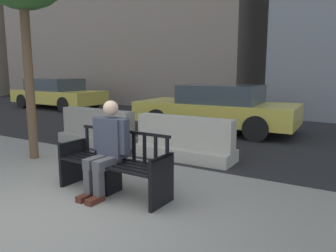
{
  "coord_description": "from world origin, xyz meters",
  "views": [
    {
      "loc": [
        3.19,
        -2.37,
        1.73
      ],
      "look_at": [
        0.25,
        2.53,
        0.75
      ],
      "focal_mm": 35.0,
      "sensor_mm": 36.0,
      "label": 1
    }
  ],
  "objects": [
    {
      "name": "street_asphalt",
      "position": [
        0.0,
        8.7,
        0.0
      ],
      "size": [
        120.0,
        12.0,
        0.01
      ],
      "primitive_type": "cube",
      "color": "black",
      "rests_on": "ground"
    },
    {
      "name": "car_taxi_near",
      "position": [
        -8.87,
        7.87,
        0.68
      ],
      "size": [
        4.6,
        2.04,
        1.35
      ],
      "color": "#DBC64C",
      "rests_on": "ground"
    },
    {
      "name": "seated_person",
      "position": [
        0.19,
        1.01,
        0.69
      ],
      "size": [
        0.58,
        0.73,
        1.31
      ],
      "color": "#383D4C",
      "rests_on": "ground"
    },
    {
      "name": "street_bench",
      "position": [
        0.25,
        1.06,
        0.4
      ],
      "size": [
        1.71,
        0.58,
        0.88
      ],
      "color": "black",
      "rests_on": "ground"
    },
    {
      "name": "jersey_barrier_centre",
      "position": [
        0.24,
        3.17,
        0.34
      ],
      "size": [
        2.01,
        0.7,
        0.84
      ],
      "color": "#ADA89E",
      "rests_on": "ground"
    },
    {
      "name": "ground_plane",
      "position": [
        0.0,
        0.0,
        0.0
      ],
      "size": [
        200.0,
        200.0,
        0.0
      ],
      "primitive_type": "plane",
      "color": "gray"
    },
    {
      "name": "car_sedan_mid",
      "position": [
        -0.39,
        6.3,
        0.66
      ],
      "size": [
        4.57,
        2.08,
        1.32
      ],
      "color": "#DBC64C",
      "rests_on": "ground"
    },
    {
      "name": "jersey_barrier_left",
      "position": [
        -2.07,
        3.21,
        0.34
      ],
      "size": [
        2.03,
        0.77,
        0.84
      ],
      "color": "gray",
      "rests_on": "ground"
    }
  ]
}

